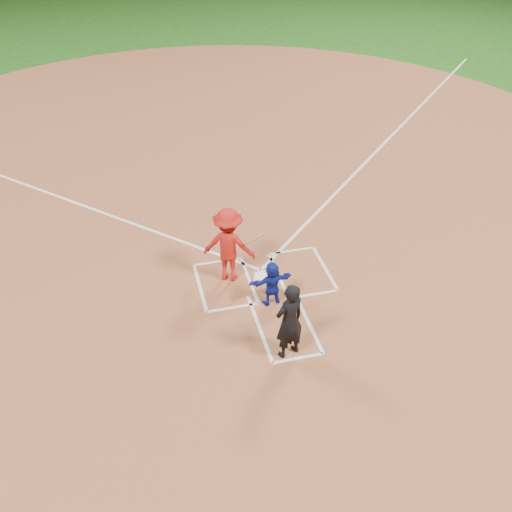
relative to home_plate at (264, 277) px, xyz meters
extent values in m
plane|color=#1C5014|center=(0.00, 0.00, -0.02)|extent=(120.00, 120.00, 0.00)
cylinder|color=brown|center=(0.00, 6.00, -0.01)|extent=(28.00, 28.00, 0.01)
cylinder|color=white|center=(0.00, 0.00, 0.00)|extent=(0.60, 0.60, 0.02)
imported|color=#13229A|center=(-0.06, -0.95, 0.56)|extent=(1.08, 0.46, 1.13)
imported|color=black|center=(-0.16, -2.60, 0.90)|extent=(0.77, 0.63, 1.81)
cube|color=white|center=(-0.98, 0.92, -0.01)|extent=(1.22, 0.08, 0.01)
cube|color=white|center=(-0.98, -0.92, -0.01)|extent=(1.22, 0.08, 0.01)
cube|color=white|center=(-0.37, 0.00, -0.01)|extent=(0.08, 1.83, 0.01)
cube|color=white|center=(-1.59, 0.00, -0.01)|extent=(0.08, 1.83, 0.01)
cube|color=white|center=(0.98, 0.92, -0.01)|extent=(1.22, 0.08, 0.01)
cube|color=white|center=(0.98, -0.92, -0.01)|extent=(1.22, 0.08, 0.01)
cube|color=white|center=(0.37, 0.00, -0.01)|extent=(0.08, 1.83, 0.01)
cube|color=white|center=(1.59, 0.00, -0.01)|extent=(0.08, 1.83, 0.01)
cube|color=white|center=(-0.55, -1.70, -0.01)|extent=(0.08, 2.20, 0.01)
cube|color=white|center=(0.55, -1.70, -0.01)|extent=(0.08, 2.20, 0.01)
cube|color=white|center=(0.00, -2.80, -0.01)|extent=(1.10, 0.08, 0.01)
cube|color=white|center=(7.07, 7.37, -0.01)|extent=(14.21, 14.21, 0.01)
imported|color=red|center=(-0.81, 0.21, 0.95)|extent=(1.42, 1.15, 1.92)
cylinder|color=#9A6738|center=(-0.21, 0.06, 1.13)|extent=(0.63, 0.65, 0.28)
camera|label=1|loc=(-2.87, -10.64, 8.67)|focal=40.00mm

